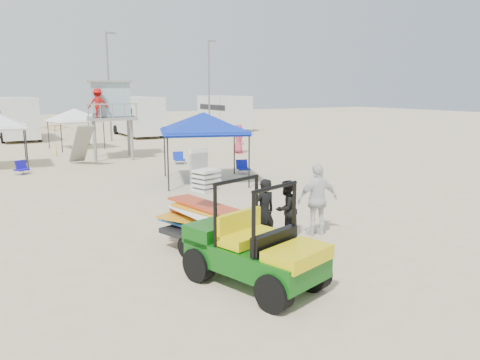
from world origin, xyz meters
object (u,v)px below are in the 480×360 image
utility_cart (255,240)px  surf_trailer (204,215)px  canopy_blue (204,116)px  lifeguard_tower (109,102)px  man_left (264,212)px

utility_cart → surf_trailer: 2.34m
utility_cart → surf_trailer: bearing=89.8°
canopy_blue → utility_cart: bearing=-110.2°
lifeguard_tower → canopy_blue: bearing=-79.4°
utility_cart → surf_trailer: (0.01, 2.34, -0.07)m
utility_cart → man_left: bearing=53.2°
utility_cart → lifeguard_tower: lifeguard_tower is taller
surf_trailer → canopy_blue: (3.76, 7.90, 1.89)m
utility_cart → canopy_blue: 11.07m
surf_trailer → man_left: surf_trailer is taller
utility_cart → man_left: 2.55m
man_left → canopy_blue: bearing=-109.1°
surf_trailer → lifeguard_tower: size_ratio=0.61×
lifeguard_tower → utility_cart: bearing=-96.3°
lifeguard_tower → surf_trailer: bearing=-97.2°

